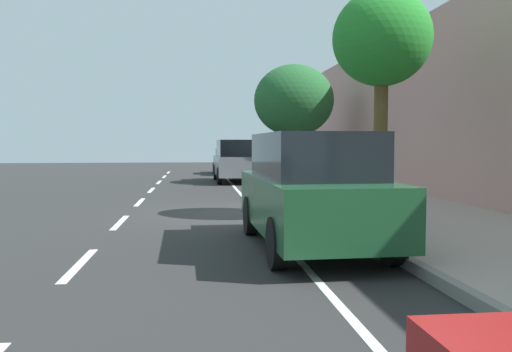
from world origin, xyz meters
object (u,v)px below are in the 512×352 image
parked_suv_grey_mid (236,160)px  pedestrian_on_phone (360,166)px  street_tree_mid_block (382,41)px  street_tree_far_end (294,101)px  bicycle_at_curb (287,194)px  parked_suv_green_second (312,189)px  parked_sedan_white_far (229,161)px  cyclist_with_backpack (298,172)px

parked_suv_grey_mid → pedestrian_on_phone: (3.25, -8.67, 0.09)m
street_tree_mid_block → street_tree_far_end: size_ratio=1.01×
bicycle_at_curb → parked_suv_green_second: bearing=-95.9°
parked_sedan_white_far → street_tree_far_end: (2.45, -8.13, 2.98)m
cyclist_with_backpack → parked_suv_green_second: bearing=-98.8°
pedestrian_on_phone → bicycle_at_curb: bearing=-153.4°
parked_suv_grey_mid → parked_sedan_white_far: (0.07, 6.78, -0.27)m
street_tree_mid_block → street_tree_far_end: (0.00, 11.17, -0.51)m
cyclist_with_backpack → street_tree_mid_block: size_ratio=0.32×
parked_suv_green_second → parked_sedan_white_far: 22.56m
parked_suv_green_second → pedestrian_on_phone: 7.78m
parked_suv_green_second → cyclist_with_backpack: 5.45m
parked_suv_green_second → street_tree_mid_block: street_tree_mid_block is taller
parked_suv_grey_mid → street_tree_far_end: bearing=-28.3°
cyclist_with_backpack → pedestrian_on_phone: pedestrian_on_phone is taller
parked_suv_green_second → street_tree_far_end: size_ratio=0.91×
cyclist_with_backpack → street_tree_mid_block: (1.58, -2.12, 3.23)m
cyclist_with_backpack → street_tree_far_end: size_ratio=0.32×
cyclist_with_backpack → pedestrian_on_phone: bearing=36.8°
street_tree_far_end → pedestrian_on_phone: street_tree_far_end is taller
street_tree_mid_block → street_tree_far_end: 11.18m
pedestrian_on_phone → street_tree_mid_block: bearing=-100.8°
parked_sedan_white_far → street_tree_far_end: 9.00m
parked_suv_green_second → street_tree_mid_block: bearing=53.6°
parked_suv_grey_mid → street_tree_mid_block: street_tree_mid_block is taller
bicycle_at_curb → cyclist_with_backpack: cyclist_with_backpack is taller
cyclist_with_backpack → parked_suv_grey_mid: bearing=95.1°
street_tree_mid_block → bicycle_at_curb: bearing=125.0°
bicycle_at_curb → parked_sedan_white_far: bearing=92.2°
parked_sedan_white_far → street_tree_mid_block: bearing=-82.8°
parked_suv_grey_mid → street_tree_far_end: street_tree_far_end is taller
street_tree_far_end → bicycle_at_curb: bearing=-101.9°
street_tree_mid_block → pedestrian_on_phone: bearing=79.2°
street_tree_far_end → pedestrian_on_phone: (0.74, -7.32, -2.61)m
parked_sedan_white_far → street_tree_mid_block: (2.45, -19.30, 3.49)m
parked_suv_grey_mid → bicycle_at_curb: 9.99m
parked_suv_grey_mid → parked_suv_green_second: bearing=-89.6°
parked_suv_grey_mid → street_tree_far_end: size_ratio=0.91×
street_tree_mid_block → pedestrian_on_phone: 5.01m
bicycle_at_curb → cyclist_with_backpack: (0.22, -0.46, 0.65)m
parked_sedan_white_far → street_tree_far_end: bearing=-73.3°
parked_suv_green_second → street_tree_far_end: 14.88m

